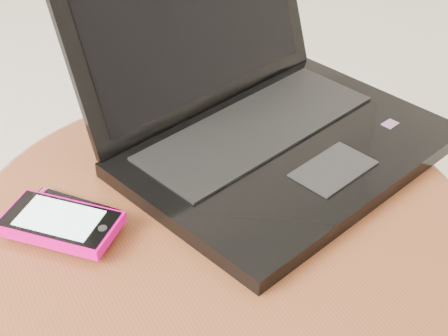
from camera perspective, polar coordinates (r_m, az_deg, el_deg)
name	(u,v)px	position (r m, az deg, el deg)	size (l,w,h in m)	color
table	(220,280)	(0.84, -0.34, -9.39)	(0.59, 0.59, 0.47)	#5E3117
laptop	(260,112)	(0.87, 3.01, 4.72)	(0.47, 0.45, 0.25)	black
phone_black	(68,215)	(0.78, -12.98, -3.89)	(0.11, 0.12, 0.01)	black
phone_pink	(60,223)	(0.76, -13.58, -4.50)	(0.14, 0.14, 0.02)	#E2007F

